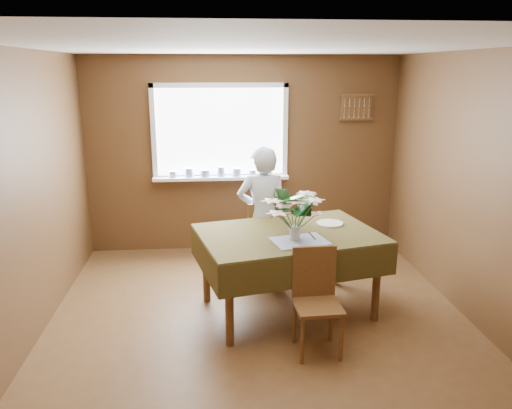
{
  "coord_description": "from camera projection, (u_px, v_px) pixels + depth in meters",
  "views": [
    {
      "loc": [
        -0.44,
        -4.11,
        2.33
      ],
      "look_at": [
        0.0,
        0.55,
        1.05
      ],
      "focal_mm": 35.0,
      "sensor_mm": 36.0,
      "label": 1
    }
  ],
  "objects": [
    {
      "name": "floor",
      "position": [
        262.0,
        330.0,
        4.6
      ],
      "size": [
        4.5,
        4.5,
        0.0
      ],
      "primitive_type": "plane",
      "color": "brown",
      "rests_on": "ground"
    },
    {
      "name": "ceiling",
      "position": [
        262.0,
        46.0,
        3.94
      ],
      "size": [
        4.5,
        4.5,
        0.0
      ],
      "primitive_type": "plane",
      "rotation": [
        3.14,
        0.0,
        0.0
      ],
      "color": "white",
      "rests_on": "wall_back"
    },
    {
      "name": "wall_back",
      "position": [
        244.0,
        155.0,
        6.43
      ],
      "size": [
        4.0,
        0.0,
        4.0
      ],
      "primitive_type": "plane",
      "rotation": [
        1.57,
        0.0,
        0.0
      ],
      "color": "brown",
      "rests_on": "floor"
    },
    {
      "name": "wall_front",
      "position": [
        318.0,
        332.0,
        2.11
      ],
      "size": [
        4.0,
        0.0,
        4.0
      ],
      "primitive_type": "plane",
      "rotation": [
        -1.57,
        0.0,
        0.0
      ],
      "color": "brown",
      "rests_on": "floor"
    },
    {
      "name": "wall_left",
      "position": [
        20.0,
        205.0,
        4.09
      ],
      "size": [
        0.0,
        4.5,
        4.5
      ],
      "primitive_type": "plane",
      "rotation": [
        1.57,
        0.0,
        1.57
      ],
      "color": "brown",
      "rests_on": "floor"
    },
    {
      "name": "wall_right",
      "position": [
        484.0,
        194.0,
        4.45
      ],
      "size": [
        0.0,
        4.5,
        4.5
      ],
      "primitive_type": "plane",
      "rotation": [
        1.57,
        0.0,
        -1.57
      ],
      "color": "brown",
      "rests_on": "floor"
    },
    {
      "name": "window_assembly",
      "position": [
        221.0,
        149.0,
        6.33
      ],
      "size": [
        1.72,
        0.2,
        1.22
      ],
      "color": "white",
      "rests_on": "wall_back"
    },
    {
      "name": "spoon_rack",
      "position": [
        357.0,
        107.0,
        6.37
      ],
      "size": [
        0.44,
        0.05,
        0.33
      ],
      "color": "brown",
      "rests_on": "wall_back"
    },
    {
      "name": "dining_table",
      "position": [
        289.0,
        242.0,
        4.79
      ],
      "size": [
        1.89,
        1.49,
        0.82
      ],
      "rotation": [
        0.0,
        0.0,
        0.23
      ],
      "color": "brown",
      "rests_on": "floor"
    },
    {
      "name": "chair_far",
      "position": [
        261.0,
        236.0,
        5.65
      ],
      "size": [
        0.49,
        0.49,
        0.91
      ],
      "rotation": [
        0.0,
        0.0,
        3.44
      ],
      "color": "brown",
      "rests_on": "floor"
    },
    {
      "name": "chair_near",
      "position": [
        316.0,
        295.0,
        4.2
      ],
      "size": [
        0.39,
        0.39,
        0.89
      ],
      "rotation": [
        0.0,
        0.0,
        0.03
      ],
      "color": "brown",
      "rests_on": "floor"
    },
    {
      "name": "seated_woman",
      "position": [
        263.0,
        215.0,
        5.49
      ],
      "size": [
        0.56,
        0.37,
        1.54
      ],
      "primitive_type": "imported",
      "rotation": [
        0.0,
        0.0,
        3.13
      ],
      "color": "white",
      "rests_on": "floor"
    },
    {
      "name": "flower_bouquet",
      "position": [
        295.0,
        210.0,
        4.49
      ],
      "size": [
        0.51,
        0.51,
        0.44
      ],
      "rotation": [
        0.0,
        0.0,
        0.04
      ],
      "color": "white",
      "rests_on": "dining_table"
    },
    {
      "name": "side_plate",
      "position": [
        330.0,
        223.0,
        5.03
      ],
      "size": [
        0.31,
        0.31,
        0.01
      ],
      "primitive_type": "cylinder",
      "rotation": [
        0.0,
        0.0,
        0.18
      ],
      "color": "white",
      "rests_on": "dining_table"
    },
    {
      "name": "table_knife",
      "position": [
        312.0,
        236.0,
        4.64
      ],
      "size": [
        0.04,
        0.21,
        0.0
      ],
      "primitive_type": "cube",
      "rotation": [
        0.0,
        0.0,
        0.09
      ],
      "color": "silver",
      "rests_on": "dining_table"
    }
  ]
}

